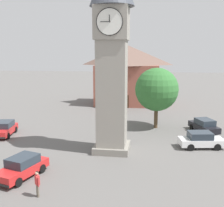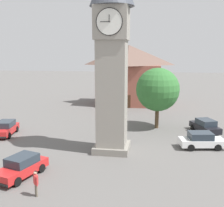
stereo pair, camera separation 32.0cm
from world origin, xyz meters
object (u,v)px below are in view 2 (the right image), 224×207
at_px(car_white_side, 205,126).
at_px(building_shop_left, 129,74).
at_px(pedestrian, 36,181).
at_px(car_silver_kerb, 201,140).
at_px(car_blue_kerb, 21,167).
at_px(tree, 158,90).
at_px(car_red_corner, 5,128).
at_px(clock_tower, 112,33).

relative_size(car_white_side, building_shop_left, 0.40).
bearing_deg(pedestrian, building_shop_left, -94.66).
bearing_deg(car_silver_kerb, car_blue_kerb, 31.02).
relative_size(car_blue_kerb, car_silver_kerb, 1.02).
bearing_deg(tree, car_white_side, 168.24).
relative_size(car_red_corner, car_white_side, 0.98).
bearing_deg(car_white_side, car_red_corner, 11.43).
xyz_separation_m(car_red_corner, car_white_side, (-21.51, -4.35, 0.00)).
bearing_deg(clock_tower, tree, -115.57).
relative_size(car_blue_kerb, car_red_corner, 1.02).
bearing_deg(tree, car_silver_kerb, 122.60).
distance_m(car_silver_kerb, car_white_side, 5.49).
bearing_deg(car_white_side, pedestrian, 51.62).
xyz_separation_m(car_red_corner, pedestrian, (-8.73, 11.78, 0.25)).
bearing_deg(building_shop_left, clock_tower, 91.93).
relative_size(pedestrian, building_shop_left, 0.15).
relative_size(pedestrian, tree, 0.24).
distance_m(car_blue_kerb, tree, 18.05).
bearing_deg(pedestrian, car_white_side, -128.38).
height_order(pedestrian, building_shop_left, building_shop_left).
relative_size(clock_tower, building_shop_left, 1.61).
height_order(car_white_side, pedestrian, pedestrian).
xyz_separation_m(car_blue_kerb, car_red_corner, (6.52, -9.30, 0.00)).
height_order(car_silver_kerb, car_red_corner, same).
height_order(tree, building_shop_left, building_shop_left).
height_order(clock_tower, building_shop_left, clock_tower).
xyz_separation_m(tree, building_shop_left, (4.82, -14.91, 0.53)).
bearing_deg(clock_tower, pedestrian, 68.88).
bearing_deg(car_red_corner, car_white_side, -168.57).
distance_m(car_red_corner, pedestrian, 14.67).
bearing_deg(building_shop_left, car_red_corner, 60.87).
distance_m(car_blue_kerb, car_white_side, 20.27).
relative_size(car_silver_kerb, tree, 0.61).
xyz_separation_m(pedestrian, tree, (-7.44, -17.24, 3.57)).
distance_m(car_white_side, tree, 6.65).
height_order(car_white_side, tree, tree).
xyz_separation_m(pedestrian, building_shop_left, (-2.62, -32.15, 4.09)).
bearing_deg(clock_tower, car_blue_kerb, 48.43).
xyz_separation_m(car_red_corner, building_shop_left, (-11.35, -20.37, 4.34)).
height_order(car_red_corner, pedestrian, pedestrian).
relative_size(clock_tower, car_white_side, 4.03).
bearing_deg(tree, car_red_corner, 18.66).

